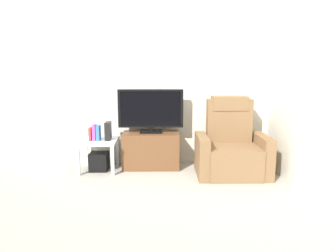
{
  "coord_description": "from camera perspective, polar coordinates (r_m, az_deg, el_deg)",
  "views": [
    {
      "loc": [
        0.23,
        -3.55,
        1.43
      ],
      "look_at": [
        0.29,
        0.5,
        0.7
      ],
      "focal_mm": 32.51,
      "sensor_mm": 36.0,
      "label": 1
    }
  ],
  "objects": [
    {
      "name": "wall_back",
      "position": [
        4.69,
        -3.69,
        8.6
      ],
      "size": [
        6.4,
        0.06,
        2.6
      ],
      "primitive_type": "cube",
      "color": "beige",
      "rests_on": "ground"
    },
    {
      "name": "side_table",
      "position": [
        4.53,
        -12.92,
        -3.43
      ],
      "size": [
        0.54,
        0.54,
        0.45
      ],
      "color": "silver",
      "rests_on": "ground"
    },
    {
      "name": "subwoofer_box",
      "position": [
        4.6,
        -12.79,
        -6.48
      ],
      "size": [
        0.26,
        0.26,
        0.26
      ],
      "primitive_type": "cube",
      "color": "black",
      "rests_on": "ground"
    },
    {
      "name": "wall_side",
      "position": [
        3.92,
        24.26,
        7.41
      ],
      "size": [
        0.06,
        4.48,
        2.6
      ],
      "primitive_type": "cube",
      "color": "beige",
      "rests_on": "ground"
    },
    {
      "name": "recliner_armchair",
      "position": [
        4.38,
        11.76,
        -3.99
      ],
      "size": [
        0.98,
        0.78,
        1.08
      ],
      "rotation": [
        0.0,
        0.0,
        -0.16
      ],
      "color": "brown",
      "rests_on": "ground"
    },
    {
      "name": "game_console",
      "position": [
        4.47,
        -11.18,
        -0.9
      ],
      "size": [
        0.07,
        0.2,
        0.26
      ],
      "primitive_type": "cube",
      "color": "black",
      "rests_on": "side_table"
    },
    {
      "name": "tv_stand",
      "position": [
        4.57,
        -3.21,
        -4.54
      ],
      "size": [
        0.83,
        0.41,
        0.53
      ],
      "color": "brown",
      "rests_on": "ground"
    },
    {
      "name": "book_middle",
      "position": [
        4.48,
        -13.63,
        -1.18
      ],
      "size": [
        0.05,
        0.13,
        0.23
      ],
      "primitive_type": "cube",
      "color": "purple",
      "rests_on": "side_table"
    },
    {
      "name": "book_rightmost",
      "position": [
        4.47,
        -12.92,
        -1.24
      ],
      "size": [
        0.05,
        0.14,
        0.22
      ],
      "primitive_type": "cube",
      "color": "#3366B2",
      "rests_on": "side_table"
    },
    {
      "name": "book_leftmost",
      "position": [
        4.5,
        -14.3,
        -1.44
      ],
      "size": [
        0.03,
        0.14,
        0.19
      ],
      "primitive_type": "cube",
      "color": "red",
      "rests_on": "side_table"
    },
    {
      "name": "television",
      "position": [
        4.47,
        -3.28,
        3.02
      ],
      "size": [
        0.96,
        0.2,
        0.64
      ],
      "color": "black",
      "rests_on": "tv_stand"
    },
    {
      "name": "ground_plane",
      "position": [
        3.84,
        -4.3,
        -11.7
      ],
      "size": [
        6.4,
        6.4,
        0.0
      ],
      "primitive_type": "plane",
      "color": "#9E998E"
    }
  ]
}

